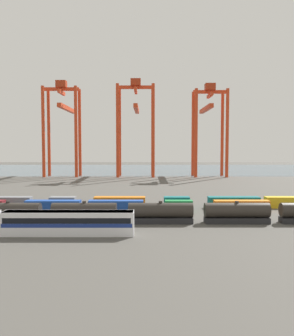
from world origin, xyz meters
name	(u,v)px	position (x,y,z in m)	size (l,w,h in m)	color
ground_plane	(99,190)	(0.00, 40.00, 0.00)	(420.00, 420.00, 0.00)	#4C4944
harbour_water	(122,169)	(0.00, 147.82, 0.00)	(400.00, 110.00, 0.01)	#475B6B
passenger_train	(1,222)	(-7.80, -20.70, 2.14)	(43.81, 3.14, 3.90)	silver
freight_tank_row	(161,213)	(18.81, -11.66, 1.96)	(69.98, 2.75, 4.21)	#232326
shipping_container_2	(54,206)	(-4.52, -0.41, 1.30)	(12.10, 2.44, 2.60)	#1C4299
shipping_container_3	(117,206)	(9.37, -0.41, 1.30)	(12.10, 2.44, 2.60)	#1C4299
shipping_container_4	(179,206)	(23.25, -0.41, 1.30)	(6.04, 2.44, 2.60)	#197538
shipping_container_5	(242,206)	(37.14, -0.41, 1.30)	(12.10, 2.44, 2.60)	orange
shipping_container_7	(7,202)	(-17.26, 5.20, 1.30)	(12.10, 2.44, 2.60)	slate
shipping_container_8	(64,202)	(-3.74, 5.20, 1.30)	(6.04, 2.44, 2.60)	slate
shipping_container_9	(120,202)	(9.78, 5.20, 1.30)	(12.10, 2.44, 2.60)	orange
shipping_container_10	(177,202)	(23.29, 5.20, 1.30)	(6.04, 2.44, 2.60)	#146066
shipping_container_11	(234,202)	(36.81, 5.20, 1.30)	(12.10, 2.44, 2.60)	#146066
shipping_container_12	(291,202)	(50.33, 5.20, 1.30)	(12.10, 2.44, 2.60)	gold
gantry_crane_west	(64,119)	(-24.87, 96.55, 28.03)	(16.99, 34.95, 46.01)	red
gantry_crane_central	(137,118)	(10.83, 96.22, 28.39)	(18.17, 34.47, 46.88)	red
gantry_crane_east	(210,120)	(46.52, 96.27, 27.38)	(16.20, 33.60, 44.68)	red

